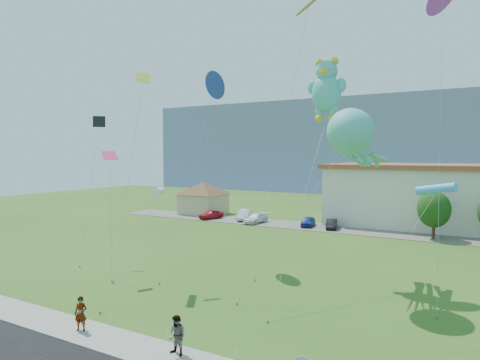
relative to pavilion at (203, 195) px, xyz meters
name	(u,v)px	position (x,y,z in m)	size (l,w,h in m)	color
ground	(169,328)	(24.00, -38.00, -3.02)	(160.00, 160.00, 0.00)	#315517
sidewalk	(133,347)	(24.00, -40.75, -2.97)	(80.00, 2.50, 0.10)	gray
parking_strip	(347,230)	(24.00, -3.00, -2.99)	(70.00, 6.00, 0.06)	#59544C
hill_ridge	(428,144)	(24.00, 82.00, 9.48)	(160.00, 50.00, 25.00)	slate
pavilion	(203,195)	(0.00, 0.00, 0.00)	(9.20, 9.20, 5.00)	tan
rope_fence	(153,332)	(24.00, -39.30, -2.77)	(26.05, 0.05, 0.50)	white
tree_near	(434,209)	(34.00, -4.00, 0.36)	(3.60, 3.60, 5.47)	#3F2B19
pedestrian_left	(81,314)	(20.30, -40.76, -2.01)	(0.67, 0.44, 1.83)	gray
pedestrian_right	(177,336)	(26.51, -40.44, -1.99)	(0.91, 0.71, 1.87)	gray
parked_car_red	(211,214)	(4.13, -3.99, -2.30)	(1.56, 3.88, 1.32)	#AD1520
parked_car_silver	(245,215)	(9.02, -2.54, -2.20)	(1.62, 4.65, 1.53)	silver
parked_car_white	(256,218)	(11.55, -3.96, -2.32)	(1.82, 4.47, 1.30)	white
parked_car_blue	(308,221)	(18.84, -3.09, -2.32)	(1.51, 3.76, 1.28)	navy
parked_car_black	(332,224)	(22.07, -3.29, -2.35)	(1.30, 3.73, 1.23)	black
octopus_kite	(354,141)	(30.99, -26.57, 7.41)	(7.08, 11.68, 12.56)	#45ACA9
teddy_bear_kite	(326,89)	(27.84, -23.23, 11.63)	(3.12, 12.50, 17.00)	#45ACA9
small_kite_blue	(214,89)	(17.70, -23.77, 12.27)	(1.80, 9.35, 16.35)	blue
small_kite_white	(159,192)	(18.82, -32.67, 3.84)	(0.62, 6.98, 7.36)	white
small_kite_cyan	(435,190)	(36.42, -29.82, 4.48)	(3.85, 9.74, 8.01)	#339CE9
small_kite_black	(97,137)	(8.11, -28.56, 8.03)	(2.23, 4.47, 12.95)	black
small_kite_purple	(443,2)	(35.90, -22.62, 17.01)	(1.80, 7.56, 21.29)	#BF34D3
small_kite_yellow	(139,103)	(15.25, -30.64, 10.49)	(1.29, 4.24, 15.97)	gold
small_kite_orange	(307,12)	(25.96, -22.65, 17.95)	(2.89, 6.27, 22.27)	orange
small_kite_pink	(110,167)	(13.50, -32.14, 5.47)	(2.31, 2.22, 9.86)	#FE3866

